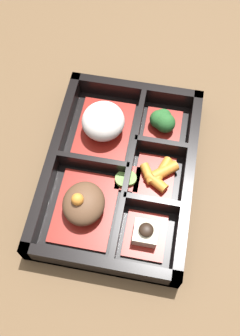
% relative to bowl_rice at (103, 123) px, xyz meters
% --- Properties ---
extents(ground_plane, '(3.00, 3.00, 0.00)m').
position_rel_bowl_rice_xyz_m(ground_plane, '(-0.07, -0.04, -0.03)').
color(ground_plane, brown).
extents(bento_base, '(0.30, 0.21, 0.01)m').
position_rel_bowl_rice_xyz_m(bento_base, '(-0.07, -0.04, -0.03)').
color(bento_base, black).
rests_on(bento_base, ground_plane).
extents(bento_rim, '(0.30, 0.21, 0.04)m').
position_rel_bowl_rice_xyz_m(bento_rim, '(-0.07, -0.04, -0.01)').
color(bento_rim, black).
rests_on(bento_rim, ground_plane).
extents(bowl_stew, '(0.11, 0.08, 0.05)m').
position_rel_bowl_rice_xyz_m(bowl_stew, '(-0.13, 0.00, -0.01)').
color(bowl_stew, maroon).
rests_on(bowl_stew, bento_base).
extents(bowl_rice, '(0.11, 0.08, 0.05)m').
position_rel_bowl_rice_xyz_m(bowl_rice, '(0.00, 0.00, 0.00)').
color(bowl_rice, maroon).
rests_on(bowl_rice, bento_base).
extents(bowl_tofu, '(0.07, 0.06, 0.03)m').
position_rel_bowl_rice_xyz_m(bowl_tofu, '(-0.16, -0.09, -0.01)').
color(bowl_tofu, maroon).
rests_on(bowl_tofu, bento_base).
extents(bowl_carrots, '(0.07, 0.06, 0.02)m').
position_rel_bowl_rice_xyz_m(bowl_carrots, '(-0.06, -0.09, -0.02)').
color(bowl_carrots, maroon).
rests_on(bowl_carrots, bento_base).
extents(bowl_greens, '(0.07, 0.06, 0.04)m').
position_rel_bowl_rice_xyz_m(bowl_greens, '(0.02, -0.09, -0.01)').
color(bowl_greens, maroon).
rests_on(bowl_greens, bento_base).
extents(bowl_pickles, '(0.04, 0.04, 0.01)m').
position_rel_bowl_rice_xyz_m(bowl_pickles, '(-0.08, -0.05, -0.02)').
color(bowl_pickles, maroon).
rests_on(bowl_pickles, bento_base).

